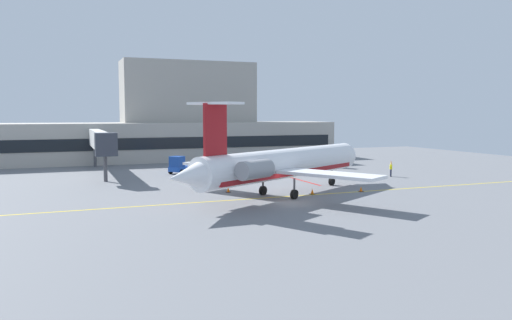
# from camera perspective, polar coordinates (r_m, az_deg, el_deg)

# --- Properties ---
(ground) EXTENTS (120.00, 120.00, 0.11)m
(ground) POSITION_cam_1_polar(r_m,az_deg,el_deg) (45.42, 4.17, -4.90)
(ground) COLOR slate
(terminal_building) EXTENTS (65.97, 12.36, 17.17)m
(terminal_building) POSITION_cam_1_polar(r_m,az_deg,el_deg) (88.20, -10.82, 3.73)
(terminal_building) COLOR #ADA89E
(terminal_building) RESTS_ON ground
(jet_bridge_west) EXTENTS (2.40, 21.98, 5.81)m
(jet_bridge_west) POSITION_cam_1_polar(r_m,az_deg,el_deg) (68.78, -17.36, 2.11)
(jet_bridge_west) COLOR silver
(jet_bridge_west) RESTS_ON ground
(regional_jet) EXTENTS (26.72, 20.20, 8.92)m
(regional_jet) POSITION_cam_1_polar(r_m,az_deg,el_deg) (48.30, 2.99, -0.47)
(regional_jet) COLOR white
(regional_jet) RESTS_ON ground
(baggage_tug) EXTENTS (4.03, 3.86, 2.37)m
(baggage_tug) POSITION_cam_1_polar(r_m,az_deg,el_deg) (67.61, -8.66, -0.64)
(baggage_tug) COLOR #1E4CB2
(baggage_tug) RESTS_ON ground
(pushback_tractor) EXTENTS (3.00, 3.44, 2.10)m
(pushback_tractor) POSITION_cam_1_polar(r_m,az_deg,el_deg) (75.28, 8.95, -0.14)
(pushback_tractor) COLOR silver
(pushback_tractor) RESTS_ON ground
(marshaller) EXTENTS (0.51, 0.75, 1.93)m
(marshaller) POSITION_cam_1_polar(r_m,az_deg,el_deg) (65.90, 15.11, -0.99)
(marshaller) COLOR #191E33
(marshaller) RESTS_ON ground
(safety_cone_alpha) EXTENTS (0.47, 0.47, 0.55)m
(safety_cone_alpha) POSITION_cam_1_polar(r_m,az_deg,el_deg) (52.57, 11.87, -3.28)
(safety_cone_alpha) COLOR orange
(safety_cone_alpha) RESTS_ON ground
(safety_cone_bravo) EXTENTS (0.47, 0.47, 0.55)m
(safety_cone_bravo) POSITION_cam_1_polar(r_m,az_deg,el_deg) (50.15, 6.43, -3.61)
(safety_cone_bravo) COLOR orange
(safety_cone_bravo) RESTS_ON ground
(safety_cone_charlie) EXTENTS (0.47, 0.47, 0.55)m
(safety_cone_charlie) POSITION_cam_1_polar(r_m,az_deg,el_deg) (51.13, -3.18, -3.41)
(safety_cone_charlie) COLOR orange
(safety_cone_charlie) RESTS_ON ground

